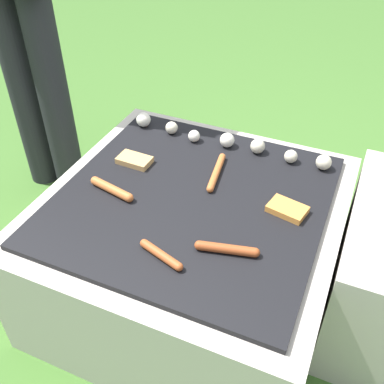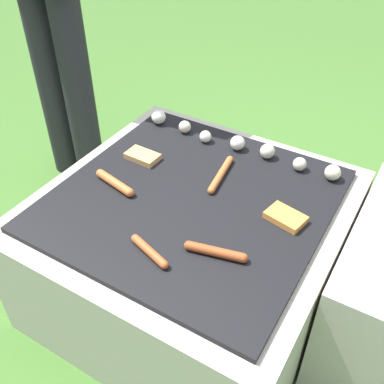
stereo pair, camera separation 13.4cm
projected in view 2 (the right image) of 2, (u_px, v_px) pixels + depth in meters
name	position (u px, v px, depth m)	size (l,w,h in m)	color
ground_plane	(192.00, 290.00, 1.64)	(14.00, 14.00, 0.00)	#3D6628
grill	(192.00, 249.00, 1.50)	(0.89, 0.89, 0.44)	#B2AA9E
sausage_back_left	(221.00, 174.00, 1.43)	(0.05, 0.20, 0.02)	#B7602D
sausage_front_center	(149.00, 251.00, 1.17)	(0.14, 0.06, 0.02)	#A34C23
sausage_front_right	(216.00, 252.00, 1.16)	(0.17, 0.06, 0.03)	#93421E
sausage_back_center	(115.00, 183.00, 1.39)	(0.17, 0.06, 0.03)	#B7602D
bread_slice_left	(286.00, 217.00, 1.27)	(0.12, 0.09, 0.02)	#D18438
bread_slice_right	(143.00, 156.00, 1.51)	(0.11, 0.07, 0.02)	tan
mushroom_row	(236.00, 143.00, 1.55)	(0.72, 0.07, 0.05)	silver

